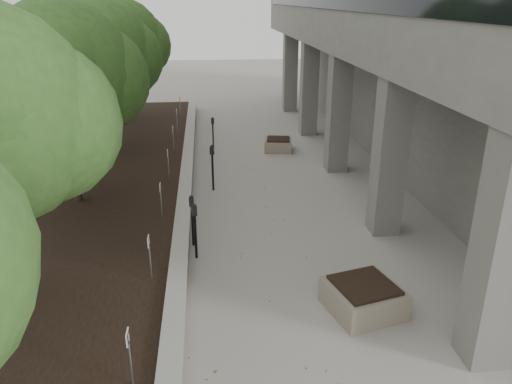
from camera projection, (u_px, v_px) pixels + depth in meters
retaining_wall at (186, 188)px, 15.35m from camera, size 0.39×26.00×0.50m
planting_bed at (64, 194)px, 15.02m from camera, size 7.00×26.00×0.40m
crabapple_tree_3 at (65, 104)px, 13.09m from camera, size 4.60×4.00×5.44m
crabapple_tree_4 at (101, 76)px, 17.72m from camera, size 4.60×4.00×5.44m
crabapple_tree_5 at (122, 60)px, 22.35m from camera, size 4.60×4.00×5.44m
parking_sign_2 at (130, 358)px, 7.20m from camera, size 0.04×0.22×0.96m
parking_sign_3 at (150, 258)px, 9.97m from camera, size 0.04×0.22×0.96m
parking_sign_4 at (161, 201)px, 12.75m from camera, size 0.04×0.22×0.96m
parking_sign_5 at (168, 164)px, 15.53m from camera, size 0.04×0.22×0.96m
parking_sign_6 at (173, 139)px, 18.31m from camera, size 0.04×0.22×0.96m
parking_sign_7 at (177, 120)px, 21.08m from camera, size 0.04×0.22×0.96m
parking_sign_8 at (180, 106)px, 23.86m from camera, size 0.04×0.22×0.96m
parking_meter_2 at (195, 231)px, 11.52m from camera, size 0.15×0.11×1.39m
parking_meter_3 at (192, 221)px, 12.12m from camera, size 0.13×0.09×1.34m
parking_meter_4 at (213, 168)px, 15.64m from camera, size 0.17×0.15×1.50m
parking_meter_5 at (213, 133)px, 20.00m from camera, size 0.14×0.11×1.31m
planter_front at (363, 297)px, 9.69m from camera, size 1.59×1.59×0.61m
planter_back at (278, 144)px, 19.92m from camera, size 1.22×1.22×0.50m
berry_scatter at (254, 255)px, 11.89m from camera, size 3.30×14.10×0.02m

